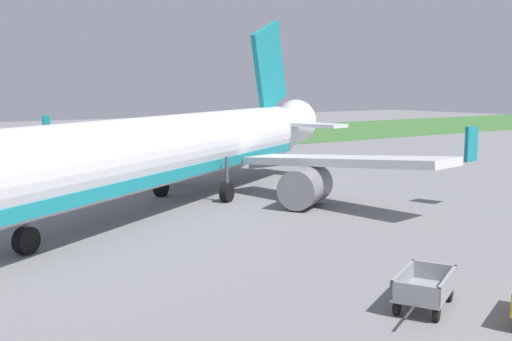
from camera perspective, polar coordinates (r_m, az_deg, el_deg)
name	(u,v)px	position (r m, az deg, el deg)	size (l,w,h in m)	color
grass_strip	(19,147)	(70.33, -21.04, 2.01)	(220.00, 28.00, 0.06)	#3D7033
airplane	(179,149)	(34.51, -7.10, 1.96)	(33.96, 28.35, 11.34)	silver
baggage_cart_third_in_row	(424,288)	(19.30, 15.28, -10.45)	(3.49, 2.39, 1.07)	gray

